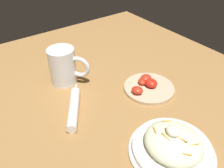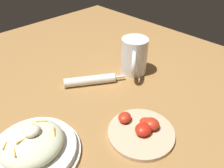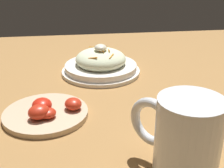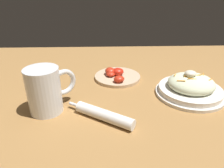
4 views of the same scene
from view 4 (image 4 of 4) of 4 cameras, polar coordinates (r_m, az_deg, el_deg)
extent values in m
plane|color=#9E703D|center=(0.63, 4.08, -8.18)|extent=(1.43, 1.43, 0.00)
cylinder|color=white|center=(0.77, 20.58, -2.43)|extent=(0.23, 0.23, 0.01)
cylinder|color=white|center=(0.77, 20.75, -1.51)|extent=(0.21, 0.21, 0.02)
ellipsoid|color=beige|center=(0.76, 21.04, 0.15)|extent=(0.16, 0.15, 0.06)
cylinder|color=orange|center=(0.73, 20.37, 2.07)|extent=(0.03, 0.01, 0.01)
cylinder|color=orange|center=(0.71, 18.58, 0.82)|extent=(0.02, 0.02, 0.01)
cylinder|color=orange|center=(0.75, 17.03, 2.44)|extent=(0.02, 0.03, 0.01)
cylinder|color=orange|center=(0.78, 23.95, 2.37)|extent=(0.01, 0.02, 0.00)
cylinder|color=orange|center=(0.75, 22.70, 2.28)|extent=(0.03, 0.01, 0.01)
cylinder|color=orange|center=(0.76, 25.52, 1.11)|extent=(0.02, 0.02, 0.00)
cylinder|color=orange|center=(0.72, 21.35, 1.37)|extent=(0.03, 0.00, 0.01)
cylinder|color=orange|center=(0.74, 20.14, 2.34)|extent=(0.02, 0.00, 0.01)
ellipsoid|color=#EFEACC|center=(0.74, 20.88, 2.69)|extent=(0.04, 0.04, 0.02)
cylinder|color=white|center=(0.64, -18.27, -1.75)|extent=(0.10, 0.10, 0.14)
cylinder|color=orange|center=(0.65, -17.89, -4.18)|extent=(0.09, 0.09, 0.07)
cylinder|color=white|center=(0.63, -18.44, -0.72)|extent=(0.09, 0.09, 0.01)
torus|color=white|center=(0.66, -13.24, 0.47)|extent=(0.08, 0.07, 0.08)
cylinder|color=white|center=(0.59, -2.14, -8.61)|extent=(0.17, 0.13, 0.03)
cylinder|color=silver|center=(0.65, -10.35, -5.63)|extent=(0.04, 0.03, 0.01)
cylinder|color=#D1B28E|center=(0.85, 1.51, 1.99)|extent=(0.19, 0.19, 0.01)
ellipsoid|color=red|center=(0.78, 1.95, 1.40)|extent=(0.05, 0.05, 0.03)
ellipsoid|color=red|center=(0.85, -0.52, 3.55)|extent=(0.05, 0.06, 0.03)
ellipsoid|color=red|center=(0.83, -0.43, 2.75)|extent=(0.05, 0.05, 0.02)
ellipsoid|color=red|center=(0.84, 1.61, 3.46)|extent=(0.05, 0.05, 0.03)
camera|label=1|loc=(0.61, 71.74, 27.53)|focal=37.34mm
camera|label=2|loc=(1.10, 23.30, 31.37)|focal=36.39mm
camera|label=3|loc=(0.88, -41.54, 18.15)|focal=47.16mm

